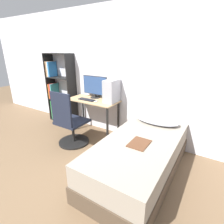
{
  "coord_description": "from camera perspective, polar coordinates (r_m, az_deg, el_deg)",
  "views": [
    {
      "loc": [
        1.77,
        -1.43,
        1.73
      ],
      "look_at": [
        0.34,
        0.82,
        0.75
      ],
      "focal_mm": 28.0,
      "sensor_mm": 36.0,
      "label": 1
    }
  ],
  "objects": [
    {
      "name": "monitor",
      "position": [
        3.68,
        -5.62,
        8.34
      ],
      "size": [
        0.59,
        0.2,
        0.46
      ],
      "color": "black",
      "rests_on": "desk"
    },
    {
      "name": "bookshelf",
      "position": [
        4.46,
        -17.32,
        6.97
      ],
      "size": [
        0.73,
        0.29,
        1.62
      ],
      "color": "black",
      "rests_on": "ground_plane"
    },
    {
      "name": "bed",
      "position": [
        2.6,
        8.83,
        -14.36
      ],
      "size": [
        0.95,
        1.91,
        0.53
      ],
      "color": "#4C3D2D",
      "rests_on": "ground_plane"
    },
    {
      "name": "desk",
      "position": [
        3.63,
        -6.06,
        2.1
      ],
      "size": [
        1.06,
        0.51,
        0.74
      ],
      "color": "tan",
      "rests_on": "ground_plane"
    },
    {
      "name": "ground_plane",
      "position": [
        2.86,
        -15.61,
        -17.95
      ],
      "size": [
        14.0,
        14.0,
        0.0
      ],
      "primitive_type": "plane",
      "color": "brown"
    },
    {
      "name": "wall_back",
      "position": [
        3.49,
        1.62,
        12.29
      ],
      "size": [
        8.0,
        0.05,
        2.5
      ],
      "color": "silver",
      "rests_on": "ground_plane"
    },
    {
      "name": "pc_tower",
      "position": [
        3.37,
        -0.12,
        6.85
      ],
      "size": [
        0.21,
        0.33,
        0.43
      ],
      "color": "#99999E",
      "rests_on": "desk"
    },
    {
      "name": "office_chair",
      "position": [
        3.32,
        -13.59,
        -4.33
      ],
      "size": [
        0.58,
        0.58,
        1.04
      ],
      "color": "black",
      "rests_on": "ground_plane"
    },
    {
      "name": "pillow",
      "position": [
        3.03,
        14.52,
        -2.58
      ],
      "size": [
        0.72,
        0.36,
        0.11
      ],
      "color": "#B2B7C6",
      "rests_on": "bed"
    },
    {
      "name": "keyboard",
      "position": [
        3.57,
        -8.27,
        4.02
      ],
      "size": [
        0.36,
        0.11,
        0.02
      ],
      "color": "black",
      "rests_on": "desk"
    },
    {
      "name": "mouse",
      "position": [
        3.43,
        -5.3,
        3.47
      ],
      "size": [
        0.06,
        0.09,
        0.02
      ],
      "color": "silver",
      "rests_on": "desk"
    },
    {
      "name": "magazine",
      "position": [
        2.38,
        8.88,
        -10.1
      ],
      "size": [
        0.24,
        0.32,
        0.01
      ],
      "color": "#56331E",
      "rests_on": "bed"
    }
  ]
}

